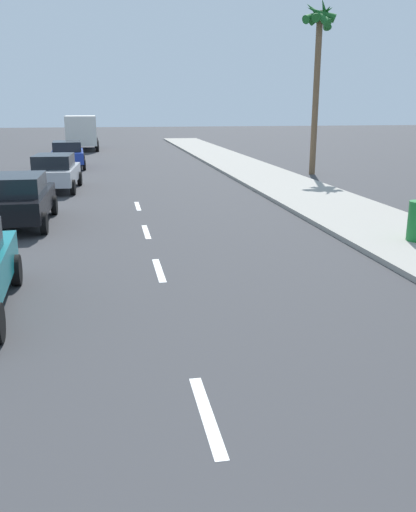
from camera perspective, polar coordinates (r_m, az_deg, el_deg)
ground_plane at (r=18.51m, az=-7.18°, el=4.38°), size 160.00×160.00×0.00m
sidewalk_strip at (r=21.95m, az=11.07°, el=6.16°), size 3.60×80.00×0.14m
lane_stripe_2 at (r=6.73m, az=-0.13°, el=-16.45°), size 0.16×1.80×0.01m
lane_stripe_3 at (r=12.17m, az=-5.23°, el=-1.49°), size 0.16×1.80×0.01m
lane_stripe_4 at (r=15.93m, az=-6.57°, el=2.57°), size 0.16×1.80×0.01m
lane_stripe_5 at (r=20.12m, az=-7.47°, el=5.28°), size 0.16×1.80×0.01m
parked_car_black at (r=17.61m, az=-19.60°, el=5.80°), size 2.05×4.39×1.57m
parked_car_silver at (r=24.55m, az=-15.93°, el=8.64°), size 2.12×4.28×1.57m
parked_car_blue at (r=33.51m, az=-14.67°, el=10.46°), size 2.17×4.40×1.57m
delivery_truck at (r=47.05m, az=-13.30°, el=12.71°), size 2.83×6.31×2.80m
palm_tree_far at (r=30.01m, az=11.69°, el=21.77°), size 1.88×1.79×8.86m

